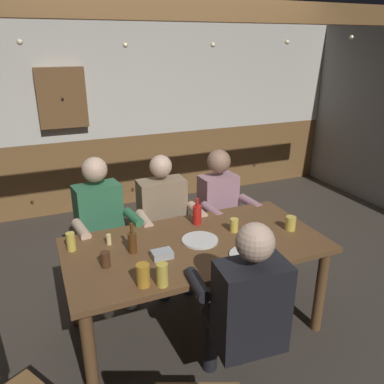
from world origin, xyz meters
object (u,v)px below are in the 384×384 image
Objects in this scene: pint_glass_1 at (234,225)px; condiment_caddy at (162,254)px; pint_glass_2 at (71,242)px; wall_dart_cabinet at (62,98)px; person_3 at (245,306)px; pint_glass_0 at (162,275)px; person_2 at (222,207)px; pint_glass_3 at (143,275)px; pint_glass_5 at (105,259)px; bottle_0 at (132,242)px; pint_glass_4 at (291,223)px; bottle_1 at (197,214)px; dining_table at (196,254)px; plate_0 at (200,240)px; person_1 at (165,216)px; plate_1 at (248,255)px; person_0 at (102,225)px; table_candle at (109,240)px.

condiment_caddy is at bearing -166.38° from pint_glass_1.
wall_dart_cabinet is at bearing 84.13° from pint_glass_2.
wall_dart_cabinet is at bearing 96.49° from condiment_caddy.
person_3 reaches higher than pint_glass_1.
pint_glass_1 is 0.79× the size of pint_glass_2.
pint_glass_0 is at bearing -108.20° from condiment_caddy.
person_2 reaches higher than pint_glass_3.
pint_glass_3 reaches higher than pint_glass_5.
bottle_0 reaches higher than pint_glass_4.
bottle_1 reaches higher than pint_glass_2.
person_3 is 0.52m from pint_glass_0.
condiment_caddy reaches higher than dining_table.
person_3 reaches higher than plate_0.
plate_0 is at bearing -3.90° from bottle_0.
person_1 reaches higher than plate_1.
person_0 is 12.08× the size of pint_glass_5.
person_0 is 15.67× the size of table_candle.
condiment_caddy is 0.63× the size of bottle_0.
table_candle is 0.95m from pint_glass_1.
person_2 is at bearing 72.69° from plate_1.
wall_dart_cabinet is (-0.21, 3.03, 0.68)m from pint_glass_0.
person_2 is 4.46× the size of plate_0.
pint_glass_0 is at bearing -164.65° from pint_glass_4.
plate_1 is 1.80× the size of pint_glass_0.
bottle_0 is at bearing -157.88° from bottle_1.
pint_glass_3 is 0.34m from pint_glass_5.
person_0 is 8.76× the size of pint_glass_3.
pint_glass_4 is at bearing -11.61° from pint_glass_2.
table_candle is (-0.59, 0.22, 0.14)m from dining_table.
plate_0 is at bearing 123.77° from plate_1.
pint_glass_1 is at bearing -8.91° from pint_glass_2.
pint_glass_0 is at bearing -72.89° from table_candle.
pint_glass_1 is 0.15× the size of wall_dart_cabinet.
plate_0 is 0.30m from bottle_1.
bottle_1 reaches higher than pint_glass_4.
bottle_0 is at bearing 173.94° from dining_table.
plate_1 is (0.26, -0.31, 0.10)m from dining_table.
person_2 reaches higher than pint_glass_0.
plate_0 is 1.02× the size of plate_1.
person_1 is at bearing 28.69° from pint_glass_2.
pint_glass_0 is at bearing -22.86° from pint_glass_3.
dining_table is at bearing 18.61° from condiment_caddy.
bottle_1 is at bearing -72.41° from wall_dart_cabinet.
bottle_0 is 2.10× the size of pint_glass_1.
person_3 reaches higher than pint_glass_3.
plate_1 is 1.85× the size of pint_glass_3.
person_3 is at bearing -79.65° from wall_dart_cabinet.
dining_table is at bearing -159.04° from plate_0.
plate_0 is 0.61m from pint_glass_0.
pint_glass_1 reaches higher than dining_table.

